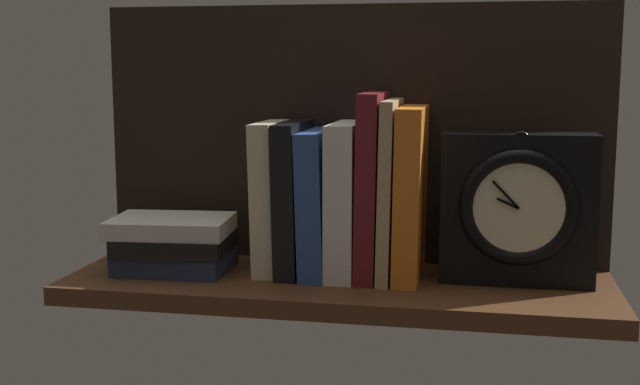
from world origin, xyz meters
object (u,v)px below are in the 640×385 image
object	(u,v)px
framed_clock	(518,208)
book_maroon_dawkins	(372,185)
book_blue_modern	(319,202)
book_orange_pandolfini	(411,193)
book_black_skeptic	(294,197)
book_stack_side	(175,243)
book_tan_shortstories	(390,189)
book_cream_twain	(271,197)
book_white_catcher	(346,199)

from	to	relation	value
framed_clock	book_maroon_dawkins	bearing A→B (deg)	177.47
book_blue_modern	book_orange_pandolfini	distance (cm)	13.08
book_black_skeptic	book_orange_pandolfini	size ratio (longest dim) A/B	0.90
framed_clock	book_stack_side	distance (cm)	48.29
book_black_skeptic	book_maroon_dawkins	world-z (taller)	book_maroon_dawkins
book_tan_shortstories	framed_clock	distance (cm)	17.36
book_maroon_dawkins	book_stack_side	xyz separation A→B (cm)	(-28.08, -2.91, -8.80)
book_cream_twain	book_blue_modern	world-z (taller)	book_cream_twain
framed_clock	book_stack_side	size ratio (longest dim) A/B	1.17
book_black_skeptic	book_blue_modern	xyz separation A→B (cm)	(3.53, 0.00, -0.54)
book_blue_modern	book_orange_pandolfini	bearing A→B (deg)	0.00
book_orange_pandolfini	book_cream_twain	bearing A→B (deg)	180.00
book_cream_twain	book_stack_side	xyz separation A→B (cm)	(-13.63, -2.91, -6.70)
book_orange_pandolfini	book_white_catcher	bearing A→B (deg)	180.00
book_white_catcher	book_maroon_dawkins	xyz separation A→B (cm)	(3.62, 0.00, 2.10)
book_blue_modern	book_tan_shortstories	world-z (taller)	book_tan_shortstories
book_cream_twain	book_tan_shortstories	distance (cm)	17.06
book_cream_twain	book_orange_pandolfini	bearing A→B (deg)	0.00
book_blue_modern	book_tan_shortstories	xyz separation A→B (cm)	(10.10, 0.00, 2.17)
book_cream_twain	framed_clock	world-z (taller)	book_cream_twain
book_maroon_dawkins	framed_clock	world-z (taller)	book_maroon_dawkins
book_black_skeptic	book_white_catcher	xyz separation A→B (cm)	(7.48, 0.00, 0.00)
book_white_catcher	book_maroon_dawkins	distance (cm)	4.18
book_maroon_dawkins	book_stack_side	bearing A→B (deg)	-174.09
book_maroon_dawkins	book_tan_shortstories	distance (cm)	2.58
book_cream_twain	book_blue_modern	xyz separation A→B (cm)	(6.88, 0.00, -0.54)
book_white_catcher	book_maroon_dawkins	size ratio (longest dim) A/B	0.84
book_cream_twain	book_maroon_dawkins	size ratio (longest dim) A/B	0.84
book_blue_modern	book_orange_pandolfini	world-z (taller)	book_orange_pandolfini
book_white_catcher	book_tan_shortstories	world-z (taller)	book_tan_shortstories
book_black_skeptic	book_cream_twain	bearing A→B (deg)	180.00
book_orange_pandolfini	book_stack_side	xyz separation A→B (cm)	(-33.48, -2.91, -7.86)
book_maroon_dawkins	book_orange_pandolfini	xyz separation A→B (cm)	(5.40, 0.00, -0.94)
book_white_catcher	book_tan_shortstories	size ratio (longest dim) A/B	0.87
book_orange_pandolfini	book_tan_shortstories	bearing A→B (deg)	180.00
book_white_catcher	book_stack_side	world-z (taller)	book_white_catcher
book_white_catcher	framed_clock	size ratio (longest dim) A/B	1.03
book_blue_modern	book_maroon_dawkins	size ratio (longest dim) A/B	0.79
book_cream_twain	book_maroon_dawkins	distance (cm)	14.60
book_white_catcher	framed_clock	bearing A→B (deg)	-2.14
book_orange_pandolfini	framed_clock	distance (cm)	14.46
book_black_skeptic	book_tan_shortstories	bearing A→B (deg)	0.00
book_stack_side	book_black_skeptic	bearing A→B (deg)	9.72
book_blue_modern	book_maroon_dawkins	distance (cm)	8.01
book_cream_twain	book_maroon_dawkins	xyz separation A→B (cm)	(14.44, 0.00, 2.10)
book_cream_twain	book_orange_pandolfini	xyz separation A→B (cm)	(19.85, 0.00, 1.16)
book_white_catcher	book_tan_shortstories	bearing A→B (deg)	0.00
book_white_catcher	book_cream_twain	bearing A→B (deg)	180.00
book_black_skeptic	book_white_catcher	world-z (taller)	same
book_stack_side	book_blue_modern	bearing A→B (deg)	8.07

